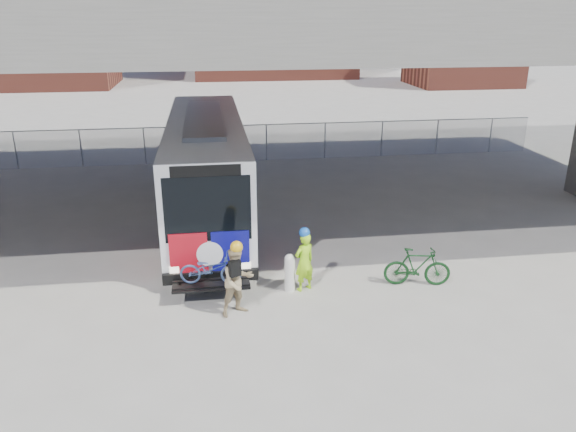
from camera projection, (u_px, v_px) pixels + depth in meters
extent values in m
plane|color=#9E9991|center=(276.00, 257.00, 17.27)|extent=(160.00, 160.00, 0.00)
cube|color=silver|center=(207.00, 165.00, 20.14)|extent=(2.55, 12.00, 3.20)
cube|color=black|center=(206.00, 144.00, 20.38)|extent=(2.61, 11.00, 1.28)
cube|color=black|center=(207.00, 209.00, 14.47)|extent=(2.24, 0.12, 1.76)
cube|color=black|center=(205.00, 170.00, 14.12)|extent=(1.78, 0.12, 0.30)
cube|color=black|center=(211.00, 276.00, 15.03)|extent=(2.55, 0.20, 0.30)
cube|color=#A80C19|center=(189.00, 255.00, 14.76)|extent=(1.00, 0.08, 1.20)
cube|color=#0C0C6E|center=(231.00, 252.00, 14.90)|extent=(1.00, 0.08, 1.20)
cylinder|color=silver|center=(210.00, 254.00, 14.81)|extent=(0.70, 0.06, 0.70)
cube|color=gray|center=(204.00, 118.00, 19.56)|extent=(1.28, 7.20, 0.14)
cube|color=black|center=(211.00, 285.00, 14.56)|extent=(2.00, 0.70, 0.06)
cylinder|color=black|center=(170.00, 252.00, 16.39)|extent=(0.30, 1.00, 1.00)
cylinder|color=black|center=(249.00, 248.00, 16.70)|extent=(0.30, 1.00, 1.00)
cylinder|color=black|center=(181.00, 173.00, 24.38)|extent=(0.30, 1.00, 1.00)
cylinder|color=black|center=(234.00, 171.00, 24.69)|extent=(0.30, 1.00, 1.00)
cube|color=#A80C19|center=(164.00, 220.00, 16.65)|extent=(0.06, 2.60, 1.70)
cube|color=#0C0C6E|center=(167.00, 203.00, 18.14)|extent=(0.06, 1.40, 1.70)
cube|color=#A80C19|center=(252.00, 216.00, 17.00)|extent=(0.06, 2.60, 1.70)
cube|color=#0C0C6E|center=(248.00, 199.00, 18.49)|extent=(0.06, 1.40, 1.70)
imported|color=#3F588B|center=(210.00, 269.00, 14.41)|extent=(1.66, 0.80, 0.84)
cube|color=#605E59|center=(260.00, 23.00, 18.67)|extent=(40.00, 16.00, 1.50)
cylinder|color=gray|center=(81.00, 149.00, 27.05)|extent=(0.06, 0.06, 1.80)
cylinder|color=gray|center=(166.00, 146.00, 27.58)|extent=(0.06, 0.06, 1.80)
cylinder|color=gray|center=(247.00, 143.00, 28.11)|extent=(0.06, 0.06, 1.80)
cylinder|color=gray|center=(325.00, 141.00, 28.65)|extent=(0.06, 0.06, 1.80)
cylinder|color=gray|center=(400.00, 138.00, 29.18)|extent=(0.06, 0.06, 1.80)
cylinder|color=gray|center=(473.00, 136.00, 29.72)|extent=(0.06, 0.06, 1.80)
plane|color=gray|center=(247.00, 143.00, 28.11)|extent=(30.00, 0.00, 30.00)
cube|color=gray|center=(246.00, 125.00, 27.80)|extent=(30.00, 0.05, 0.04)
cube|color=brown|center=(38.00, 34.00, 54.98)|extent=(14.00, 10.00, 10.00)
cube|color=brown|center=(272.00, 22.00, 64.35)|extent=(18.00, 12.00, 12.00)
cube|color=brown|center=(464.00, 44.00, 56.29)|extent=(10.00, 8.00, 8.00)
cylinder|color=white|center=(290.00, 275.00, 15.07)|extent=(0.28, 0.28, 0.93)
sphere|color=white|center=(290.00, 259.00, 14.91)|extent=(0.28, 0.28, 0.28)
imported|color=#A7F419|center=(304.00, 262.00, 15.00)|extent=(0.71, 0.62, 1.65)
sphere|color=blue|center=(305.00, 233.00, 14.71)|extent=(0.29, 0.29, 0.29)
imported|color=tan|center=(238.00, 281.00, 13.77)|extent=(1.08, 0.99, 1.78)
sphere|color=gold|center=(237.00, 247.00, 13.45)|extent=(0.31, 0.31, 0.31)
cube|color=black|center=(235.00, 268.00, 13.44)|extent=(0.32, 0.27, 0.40)
imported|color=#123917|center=(417.00, 267.00, 15.35)|extent=(1.88, 0.84, 1.09)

